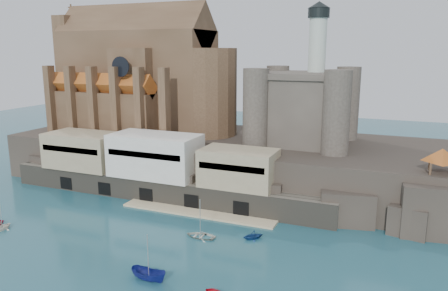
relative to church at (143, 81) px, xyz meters
name	(u,v)px	position (x,y,z in m)	size (l,w,h in m)	color
ground	(133,252)	(24.13, -41.85, -22.13)	(300.00, 300.00, 0.00)	#1B4C5A
promontory	(229,160)	(23.94, -2.48, -17.20)	(100.00, 36.00, 10.00)	#2A241F
quay	(154,168)	(13.94, -18.78, -16.06)	(70.00, 12.00, 13.05)	#5E574B
church	(143,81)	(0.00, 0.00, 0.00)	(47.00, 25.93, 30.51)	#503825
castle_keep	(304,104)	(40.21, -0.78, -3.81)	(21.20, 21.20, 29.30)	#484139
rock_outcrop	(436,208)	(66.13, -16.01, -18.11)	(14.50, 10.50, 8.70)	#2A241F
pavilion	(442,157)	(66.13, -15.85, -9.40)	(6.40, 6.40, 5.40)	#503825
boat_2	(149,280)	(30.67, -47.79, -22.13)	(1.99, 2.05, 5.30)	navy
boat_4	(3,230)	(-0.93, -43.12, -22.13)	(2.96, 1.81, 3.43)	white
boat_6	(200,237)	(31.10, -33.02, -22.13)	(3.57, 1.04, 5.00)	beige
boat_7	(253,239)	(39.15, -30.39, -22.13)	(2.88, 1.76, 3.34)	navy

